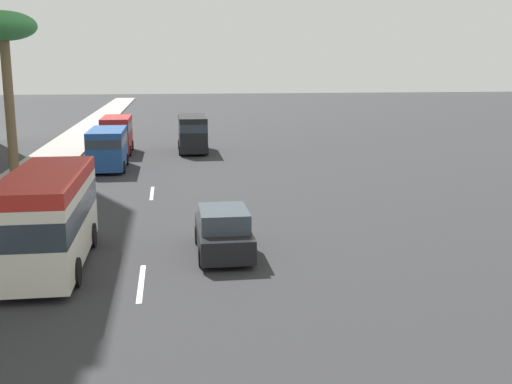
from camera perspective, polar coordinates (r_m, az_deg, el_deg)
ground_plane at (r=36.34m, az=-9.34°, el=1.67°), size 198.00×198.00×0.00m
sidewalk_right at (r=37.13m, az=-19.95°, el=1.45°), size 162.00×3.46×0.15m
lane_stripe_mid at (r=18.43m, az=-10.53°, el=-8.24°), size 3.20×0.16×0.01m
lane_stripe_far at (r=30.82m, az=-9.56°, el=-0.11°), size 3.20×0.16×0.01m
van_lead at (r=44.93m, az=-5.88°, el=5.57°), size 5.38×2.05×2.59m
minibus_second at (r=20.19m, az=-18.58°, el=-2.05°), size 6.77×2.30×2.99m
van_third at (r=45.04m, az=-12.69°, el=5.36°), size 4.85×2.06×2.59m
car_fourth at (r=20.68m, az=-3.03°, el=-3.71°), size 4.08×1.79×1.56m
van_fifth at (r=38.19m, az=-13.50°, el=4.10°), size 5.06×2.16×2.43m
palm_tree at (r=38.13m, az=-22.22°, el=13.39°), size 3.65×3.65×8.99m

